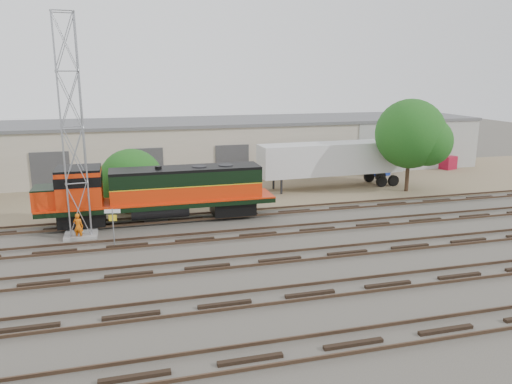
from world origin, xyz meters
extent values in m
plane|color=#47423A|center=(0.00, 0.00, 0.00)|extent=(140.00, 140.00, 0.00)
cube|color=#726047|center=(0.00, 15.00, 0.01)|extent=(80.00, 16.00, 0.02)
cube|color=black|center=(0.00, -12.00, 0.07)|extent=(80.00, 2.40, 0.14)
cube|color=#4C3828|center=(0.00, -12.75, 0.21)|extent=(80.00, 0.08, 0.14)
cube|color=#4C3828|center=(0.00, -11.25, 0.21)|extent=(80.00, 0.08, 0.14)
cube|color=black|center=(0.00, -7.50, 0.07)|extent=(80.00, 2.40, 0.14)
cube|color=#4C3828|center=(0.00, -8.25, 0.21)|extent=(80.00, 0.08, 0.14)
cube|color=#4C3828|center=(0.00, -6.75, 0.21)|extent=(80.00, 0.08, 0.14)
cube|color=black|center=(0.00, -3.00, 0.07)|extent=(80.00, 2.40, 0.14)
cube|color=#4C3828|center=(0.00, -3.75, 0.21)|extent=(80.00, 0.08, 0.14)
cube|color=#4C3828|center=(0.00, -2.25, 0.21)|extent=(80.00, 0.08, 0.14)
cube|color=black|center=(0.00, 1.50, 0.07)|extent=(80.00, 2.40, 0.14)
cube|color=#4C3828|center=(0.00, 0.75, 0.21)|extent=(80.00, 0.08, 0.14)
cube|color=#4C3828|center=(0.00, 2.25, 0.21)|extent=(80.00, 0.08, 0.14)
cube|color=black|center=(0.00, 6.00, 0.07)|extent=(80.00, 2.40, 0.14)
cube|color=#4C3828|center=(0.00, 5.25, 0.21)|extent=(80.00, 0.08, 0.14)
cube|color=#4C3828|center=(0.00, 6.75, 0.21)|extent=(80.00, 0.08, 0.14)
cube|color=#C1B4A1|center=(0.00, 23.00, 2.50)|extent=(58.00, 10.00, 5.00)
cube|color=#59595B|center=(0.00, 23.00, 5.15)|extent=(58.40, 10.40, 0.30)
cube|color=#999993|center=(22.00, 17.95, 2.50)|extent=(14.00, 0.10, 5.00)
cube|color=#333335|center=(-14.00, 17.94, 1.70)|extent=(3.20, 0.12, 3.40)
cube|color=#333335|center=(-6.00, 17.94, 1.70)|extent=(3.20, 0.12, 3.40)
cube|color=#333335|center=(2.00, 17.94, 1.70)|extent=(3.20, 0.12, 3.40)
cube|color=#333335|center=(10.00, 17.94, 1.70)|extent=(3.20, 0.12, 3.40)
cube|color=#333335|center=(18.00, 17.94, 1.70)|extent=(3.20, 0.12, 3.40)
cube|color=black|center=(-10.75, 6.00, 0.74)|extent=(2.94, 2.21, 0.92)
cube|color=black|center=(-0.63, 6.00, 0.74)|extent=(2.94, 2.21, 0.92)
cube|color=black|center=(-5.69, 6.00, 1.36)|extent=(15.64, 2.76, 0.32)
cylinder|color=black|center=(-5.69, 6.00, 0.79)|extent=(3.86, 1.01, 1.01)
cube|color=red|center=(-3.85, 6.00, 2.07)|extent=(10.12, 2.39, 1.10)
cube|color=black|center=(-3.85, 6.00, 3.09)|extent=(10.12, 2.39, 0.92)
cube|color=black|center=(-3.85, 6.00, 3.64)|extent=(10.12, 2.39, 0.18)
cube|color=red|center=(-10.75, 6.00, 2.72)|extent=(2.76, 2.76, 2.39)
cube|color=black|center=(-10.75, 6.00, 3.99)|extent=(2.76, 2.76, 0.15)
cube|color=red|center=(-12.87, 6.00, 2.17)|extent=(1.47, 2.21, 1.29)
cube|color=gray|center=(-10.76, 4.37, 0.10)|extent=(1.98, 1.98, 0.20)
cylinder|color=gray|center=(-11.36, 4.97, 6.78)|extent=(0.10, 0.10, 13.17)
cylinder|color=gray|center=(-10.15, 4.97, 6.78)|extent=(0.10, 0.10, 13.17)
cylinder|color=gray|center=(-11.36, 3.77, 6.78)|extent=(0.10, 0.10, 13.17)
cylinder|color=gray|center=(-10.15, 3.77, 6.78)|extent=(0.10, 0.10, 13.17)
cylinder|color=gray|center=(-8.73, 1.97, 1.12)|extent=(0.07, 0.07, 2.25)
cube|color=white|center=(-8.73, 1.97, 2.09)|extent=(0.91, 0.19, 0.22)
cube|color=yellow|center=(-8.73, 1.97, 1.68)|extent=(0.46, 0.11, 0.36)
imported|color=#DE5F0C|center=(-10.83, 3.65, 0.83)|extent=(0.70, 0.58, 1.65)
cube|color=silver|center=(9.76, 12.71, 2.65)|extent=(13.11, 3.10, 2.70)
cube|color=black|center=(14.86, 12.90, 0.50)|extent=(2.50, 2.59, 1.00)
cube|color=black|center=(4.79, 11.51, 0.65)|extent=(0.15, 0.15, 1.30)
cube|color=black|center=(4.72, 13.52, 0.65)|extent=(0.15, 0.15, 1.30)
cube|color=navy|center=(16.76, 16.67, 0.75)|extent=(1.91, 1.84, 1.50)
cube|color=maroon|center=(25.28, 17.64, 0.70)|extent=(1.85, 1.79, 1.40)
cylinder|color=#382619|center=(-7.41, 10.29, 0.22)|extent=(0.33, 0.33, 0.44)
sphere|color=#154C16|center=(-7.41, 10.29, 2.11)|extent=(4.79, 4.79, 4.79)
sphere|color=#154C16|center=(-6.45, 9.57, 1.63)|extent=(3.35, 3.35, 3.35)
cylinder|color=#382619|center=(15.57, 9.75, 1.46)|extent=(0.34, 0.34, 2.92)
sphere|color=#154C16|center=(15.57, 9.75, 4.97)|extent=(5.85, 5.85, 5.85)
sphere|color=#154C16|center=(16.74, 8.87, 4.38)|extent=(4.09, 4.09, 4.09)
camera|label=1|loc=(-7.95, -27.32, 9.99)|focal=35.00mm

